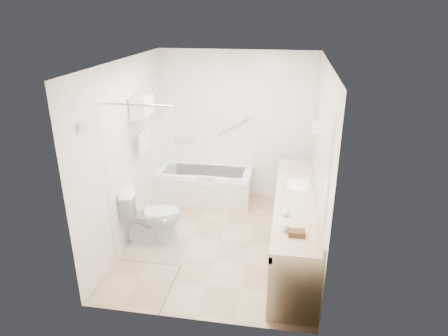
% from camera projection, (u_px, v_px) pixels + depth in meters
% --- Properties ---
extents(floor, '(3.20, 3.20, 0.00)m').
position_uv_depth(floor, '(221.00, 240.00, 5.74)').
color(floor, tan).
rests_on(floor, ground).
extents(ceiling, '(2.60, 3.20, 0.10)m').
position_uv_depth(ceiling, '(220.00, 62.00, 4.81)').
color(ceiling, white).
rests_on(ceiling, wall_back).
extents(wall_back, '(2.60, 0.10, 2.50)m').
position_uv_depth(wall_back, '(237.00, 126.00, 6.74)').
color(wall_back, silver).
rests_on(wall_back, ground).
extents(wall_front, '(2.60, 0.10, 2.50)m').
position_uv_depth(wall_front, '(191.00, 217.00, 3.81)').
color(wall_front, silver).
rests_on(wall_front, ground).
extents(wall_left, '(0.10, 3.20, 2.50)m').
position_uv_depth(wall_left, '(127.00, 153.00, 5.47)').
color(wall_left, silver).
rests_on(wall_left, ground).
extents(wall_right, '(0.10, 3.20, 2.50)m').
position_uv_depth(wall_right, '(321.00, 165.00, 5.07)').
color(wall_right, silver).
rests_on(wall_right, ground).
extents(bathtub, '(1.60, 0.73, 0.59)m').
position_uv_depth(bathtub, '(204.00, 185.00, 6.85)').
color(bathtub, silver).
rests_on(bathtub, floor).
extents(grab_bar_short, '(0.40, 0.03, 0.03)m').
position_uv_depth(grab_bar_short, '(182.00, 141.00, 6.96)').
color(grab_bar_short, silver).
rests_on(grab_bar_short, wall_back).
extents(grab_bar_long, '(0.53, 0.03, 0.33)m').
position_uv_depth(grab_bar_long, '(233.00, 126.00, 6.71)').
color(grab_bar_long, silver).
rests_on(grab_bar_long, wall_back).
extents(shower_enclosure, '(0.96, 0.91, 2.11)m').
position_uv_depth(shower_enclosure, '(152.00, 198.00, 4.59)').
color(shower_enclosure, silver).
rests_on(shower_enclosure, floor).
extents(towel_shelf, '(0.24, 0.55, 0.81)m').
position_uv_depth(towel_shelf, '(142.00, 112.00, 5.58)').
color(towel_shelf, silver).
rests_on(towel_shelf, wall_left).
extents(vanity_counter, '(0.55, 2.70, 0.95)m').
position_uv_depth(vanity_counter, '(296.00, 211.00, 5.21)').
color(vanity_counter, tan).
rests_on(vanity_counter, floor).
extents(sink, '(0.40, 0.52, 0.14)m').
position_uv_depth(sink, '(299.00, 186.00, 5.50)').
color(sink, silver).
rests_on(sink, vanity_counter).
extents(faucet, '(0.03, 0.03, 0.14)m').
position_uv_depth(faucet, '(310.00, 180.00, 5.44)').
color(faucet, silver).
rests_on(faucet, vanity_counter).
extents(mirror, '(0.02, 2.00, 1.20)m').
position_uv_depth(mirror, '(323.00, 146.00, 4.83)').
color(mirror, '#B7BDC5').
rests_on(mirror, wall_right).
extents(hairdryer_unit, '(0.08, 0.10, 0.18)m').
position_uv_depth(hairdryer_unit, '(315.00, 127.00, 5.97)').
color(hairdryer_unit, silver).
rests_on(hairdryer_unit, wall_right).
extents(toilet, '(0.92, 0.67, 0.80)m').
position_uv_depth(toilet, '(152.00, 216.00, 5.59)').
color(toilet, silver).
rests_on(toilet, floor).
extents(amenity_basket, '(0.18, 0.12, 0.06)m').
position_uv_depth(amenity_basket, '(297.00, 233.00, 4.24)').
color(amenity_basket, '#4E301C').
rests_on(amenity_basket, vanity_counter).
extents(soap_bottle_a, '(0.09, 0.14, 0.06)m').
position_uv_depth(soap_bottle_a, '(285.00, 229.00, 4.33)').
color(soap_bottle_a, silver).
rests_on(soap_bottle_a, vanity_counter).
extents(soap_bottle_b, '(0.10, 0.13, 0.10)m').
position_uv_depth(soap_bottle_b, '(286.00, 212.00, 4.65)').
color(soap_bottle_b, silver).
rests_on(soap_bottle_b, vanity_counter).
extents(water_bottle_left, '(0.05, 0.05, 0.17)m').
position_uv_depth(water_bottle_left, '(287.00, 161.00, 6.12)').
color(water_bottle_left, silver).
rests_on(water_bottle_left, vanity_counter).
extents(water_bottle_mid, '(0.06, 0.06, 0.19)m').
position_uv_depth(water_bottle_mid, '(288.00, 164.00, 5.95)').
color(water_bottle_mid, silver).
rests_on(water_bottle_mid, vanity_counter).
extents(water_bottle_right, '(0.06, 0.06, 0.19)m').
position_uv_depth(water_bottle_right, '(300.00, 157.00, 6.23)').
color(water_bottle_right, silver).
rests_on(water_bottle_right, vanity_counter).
extents(drinking_glass_near, '(0.08, 0.08, 0.10)m').
position_uv_depth(drinking_glass_near, '(296.00, 167.00, 5.95)').
color(drinking_glass_near, silver).
rests_on(drinking_glass_near, vanity_counter).
extents(drinking_glass_far, '(0.09, 0.09, 0.10)m').
position_uv_depth(drinking_glass_far, '(284.00, 182.00, 5.42)').
color(drinking_glass_far, silver).
rests_on(drinking_glass_far, vanity_counter).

